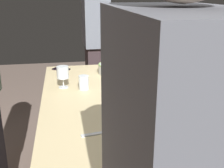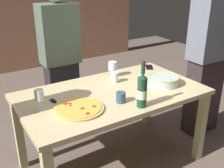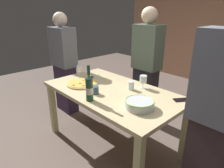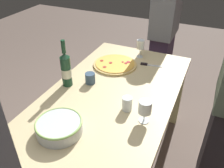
{
  "view_description": "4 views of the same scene",
  "coord_description": "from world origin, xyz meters",
  "px_view_note": "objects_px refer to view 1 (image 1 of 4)",
  "views": [
    {
      "loc": [
        -1.7,
        0.3,
        1.4
      ],
      "look_at": [
        0.0,
        0.0,
        0.82
      ],
      "focal_mm": 45.36,
      "sensor_mm": 36.0,
      "label": 1
    },
    {
      "loc": [
        -1.14,
        -1.81,
        1.72
      ],
      "look_at": [
        0.0,
        0.0,
        0.82
      ],
      "focal_mm": 43.47,
      "sensor_mm": 36.0,
      "label": 2
    },
    {
      "loc": [
        1.53,
        -1.43,
        1.62
      ],
      "look_at": [
        0.0,
        0.0,
        0.82
      ],
      "focal_mm": 31.62,
      "sensor_mm": 36.0,
      "label": 3
    },
    {
      "loc": [
        1.31,
        0.59,
        1.76
      ],
      "look_at": [
        0.0,
        0.0,
        0.82
      ],
      "focal_mm": 38.13,
      "sensor_mm": 36.0,
      "label": 4
    }
  ],
  "objects_px": {
    "wine_bottle": "(162,70)",
    "wine_glass_near_pizza": "(63,73)",
    "cup_ceramic": "(145,89)",
    "person_guest_right": "(96,42)",
    "cup_amber": "(84,83)",
    "pizza": "(151,116)",
    "pizza_knife": "(106,132)",
    "dining_table": "(112,108)",
    "wine_glass_by_bottle": "(139,120)",
    "cell_phone": "(61,69)",
    "serving_bowl": "(115,68)"
  },
  "relations": [
    {
      "from": "wine_bottle",
      "to": "cup_amber",
      "type": "distance_m",
      "value": 0.54
    },
    {
      "from": "wine_glass_near_pizza",
      "to": "cup_amber",
      "type": "bearing_deg",
      "value": -114.13
    },
    {
      "from": "pizza",
      "to": "wine_bottle",
      "type": "bearing_deg",
      "value": -25.64
    },
    {
      "from": "dining_table",
      "to": "serving_bowl",
      "type": "relative_size",
      "value": 5.8
    },
    {
      "from": "pizza",
      "to": "person_guest_right",
      "type": "distance_m",
      "value": 1.57
    },
    {
      "from": "wine_bottle",
      "to": "wine_glass_by_bottle",
      "type": "height_order",
      "value": "wine_bottle"
    },
    {
      "from": "cup_amber",
      "to": "person_guest_right",
      "type": "height_order",
      "value": "person_guest_right"
    },
    {
      "from": "cup_ceramic",
      "to": "cup_amber",
      "type": "bearing_deg",
      "value": 63.79
    },
    {
      "from": "cell_phone",
      "to": "cup_ceramic",
      "type": "bearing_deg",
      "value": 69.94
    },
    {
      "from": "wine_bottle",
      "to": "cell_phone",
      "type": "bearing_deg",
      "value": 46.97
    },
    {
      "from": "serving_bowl",
      "to": "dining_table",
      "type": "bearing_deg",
      "value": 167.1
    },
    {
      "from": "pizza_knife",
      "to": "dining_table",
      "type": "bearing_deg",
      "value": -13.43
    },
    {
      "from": "cup_ceramic",
      "to": "person_guest_right",
      "type": "relative_size",
      "value": 0.05
    },
    {
      "from": "wine_bottle",
      "to": "cup_amber",
      "type": "relative_size",
      "value": 3.8
    },
    {
      "from": "cup_ceramic",
      "to": "dining_table",
      "type": "bearing_deg",
      "value": 77.09
    },
    {
      "from": "wine_glass_by_bottle",
      "to": "cup_ceramic",
      "type": "xyz_separation_m",
      "value": [
        0.59,
        -0.2,
        -0.08
      ]
    },
    {
      "from": "person_guest_right",
      "to": "wine_bottle",
      "type": "bearing_deg",
      "value": 17.45
    },
    {
      "from": "wine_glass_near_pizza",
      "to": "serving_bowl",
      "type": "bearing_deg",
      "value": -54.91
    },
    {
      "from": "dining_table",
      "to": "wine_bottle",
      "type": "height_order",
      "value": "wine_bottle"
    },
    {
      "from": "wine_glass_by_bottle",
      "to": "cup_amber",
      "type": "relative_size",
      "value": 1.73
    },
    {
      "from": "pizza",
      "to": "wine_glass_by_bottle",
      "type": "relative_size",
      "value": 2.28
    },
    {
      "from": "wine_glass_near_pizza",
      "to": "cell_phone",
      "type": "relative_size",
      "value": 1.06
    },
    {
      "from": "cell_phone",
      "to": "pizza",
      "type": "bearing_deg",
      "value": 57.5
    },
    {
      "from": "wine_glass_near_pizza",
      "to": "cell_phone",
      "type": "distance_m",
      "value": 0.49
    },
    {
      "from": "pizza_knife",
      "to": "person_guest_right",
      "type": "xyz_separation_m",
      "value": [
        1.68,
        -0.16,
        0.13
      ]
    },
    {
      "from": "cup_amber",
      "to": "pizza",
      "type": "bearing_deg",
      "value": -149.02
    },
    {
      "from": "serving_bowl",
      "to": "cup_ceramic",
      "type": "relative_size",
      "value": 3.28
    },
    {
      "from": "cell_phone",
      "to": "dining_table",
      "type": "bearing_deg",
      "value": 59.28
    },
    {
      "from": "dining_table",
      "to": "cup_ceramic",
      "type": "bearing_deg",
      "value": -102.91
    },
    {
      "from": "wine_glass_near_pizza",
      "to": "cup_amber",
      "type": "height_order",
      "value": "wine_glass_near_pizza"
    },
    {
      "from": "wine_bottle",
      "to": "cell_phone",
      "type": "xyz_separation_m",
      "value": [
        0.63,
        0.68,
        -0.13
      ]
    },
    {
      "from": "wine_glass_by_bottle",
      "to": "pizza_knife",
      "type": "height_order",
      "value": "wine_glass_by_bottle"
    },
    {
      "from": "pizza",
      "to": "wine_glass_by_bottle",
      "type": "height_order",
      "value": "wine_glass_by_bottle"
    },
    {
      "from": "pizza",
      "to": "cell_phone",
      "type": "bearing_deg",
      "value": 23.7
    },
    {
      "from": "pizza_knife",
      "to": "wine_bottle",
      "type": "bearing_deg",
      "value": -40.54
    },
    {
      "from": "person_guest_right",
      "to": "pizza_knife",
      "type": "bearing_deg",
      "value": -3.55
    },
    {
      "from": "dining_table",
      "to": "cup_amber",
      "type": "xyz_separation_m",
      "value": [
        0.14,
        0.17,
        0.14
      ]
    },
    {
      "from": "dining_table",
      "to": "pizza",
      "type": "xyz_separation_m",
      "value": [
        -0.39,
        -0.14,
        0.1
      ]
    },
    {
      "from": "dining_table",
      "to": "wine_glass_by_bottle",
      "type": "xyz_separation_m",
      "value": [
        -0.63,
        -0.0,
        0.21
      ]
    },
    {
      "from": "wine_glass_near_pizza",
      "to": "wine_glass_by_bottle",
      "type": "height_order",
      "value": "wine_glass_by_bottle"
    },
    {
      "from": "wine_bottle",
      "to": "cup_ceramic",
      "type": "bearing_deg",
      "value": 122.77
    },
    {
      "from": "serving_bowl",
      "to": "cup_ceramic",
      "type": "distance_m",
      "value": 0.55
    },
    {
      "from": "wine_bottle",
      "to": "wine_glass_near_pizza",
      "type": "height_order",
      "value": "wine_bottle"
    },
    {
      "from": "pizza",
      "to": "wine_bottle",
      "type": "distance_m",
      "value": 0.5
    },
    {
      "from": "wine_glass_near_pizza",
      "to": "wine_glass_by_bottle",
      "type": "relative_size",
      "value": 0.91
    },
    {
      "from": "dining_table",
      "to": "cup_ceramic",
      "type": "xyz_separation_m",
      "value": [
        -0.05,
        -0.21,
        0.14
      ]
    },
    {
      "from": "wine_glass_by_bottle",
      "to": "cup_ceramic",
      "type": "distance_m",
      "value": 0.63
    },
    {
      "from": "wine_bottle",
      "to": "wine_glass_by_bottle",
      "type": "bearing_deg",
      "value": 152.87
    },
    {
      "from": "pizza",
      "to": "pizza_knife",
      "type": "distance_m",
      "value": 0.29
    },
    {
      "from": "serving_bowl",
      "to": "wine_glass_near_pizza",
      "type": "height_order",
      "value": "wine_glass_near_pizza"
    }
  ]
}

